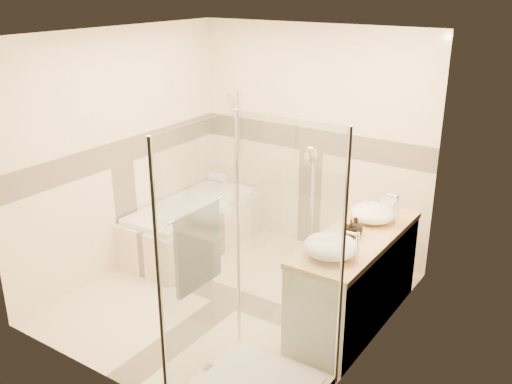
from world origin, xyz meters
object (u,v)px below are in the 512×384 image
Objects in this scene: amenity_bottle_a at (351,230)px; shower_enclosure at (246,329)px; vessel_sink_near at (373,213)px; vessel_sink_far at (331,246)px; vanity at (355,279)px; amenity_bottle_b at (356,227)px; bathtub at (194,223)px.

shower_enclosure is at bearing -103.28° from amenity_bottle_a.
vessel_sink_far is at bearing -90.00° from vessel_sink_near.
vessel_sink_near reaches higher than vanity.
vessel_sink_far is at bearing -90.00° from amenity_bottle_b.
vanity is 0.71m from vessel_sink_far.
bathtub is at bearing 167.68° from amenity_bottle_a.
vanity is 9.65× the size of amenity_bottle_b.
vessel_sink_near is 2.26× the size of amenity_bottle_a.
shower_enclosure reaches higher than bathtub.
shower_enclosure is 1.70m from vessel_sink_near.
amenity_bottle_b is (0.00, 0.47, -0.00)m from vessel_sink_far.
vessel_sink_far is at bearing -90.00° from amenity_bottle_a.
shower_enclosure is at bearing -99.55° from vessel_sink_near.
shower_enclosure reaches higher than vanity.
amenity_bottle_b is (-0.02, -0.02, 0.51)m from vanity.
amenity_bottle_b is at bearing 90.00° from vessel_sink_far.
bathtub is at bearing -179.98° from vessel_sink_near.
amenity_bottle_a is (2.13, -0.47, 0.63)m from bathtub.
amenity_bottle_a is (0.00, -0.47, 0.01)m from vessel_sink_near.
amenity_bottle_b is at bearing -9.79° from bathtub.
amenity_bottle_a is at bearing -12.32° from bathtub.
amenity_bottle_b is (0.27, 1.25, 0.43)m from shower_enclosure.
amenity_bottle_a reaches higher than vessel_sink_near.
vessel_sink_near is (2.13, 0.00, 0.62)m from bathtub.
amenity_bottle_a is 1.08× the size of amenity_bottle_b.
bathtub is 2.37m from vessel_sink_far.
vessel_sink_far is (-0.02, -0.49, 0.51)m from vanity.
vessel_sink_near is 0.84m from vessel_sink_far.
vessel_sink_near is 0.47m from amenity_bottle_a.
bathtub is 0.83× the size of shower_enclosure.
amenity_bottle_a reaches higher than bathtub.
amenity_bottle_b is at bearing -90.00° from vessel_sink_near.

